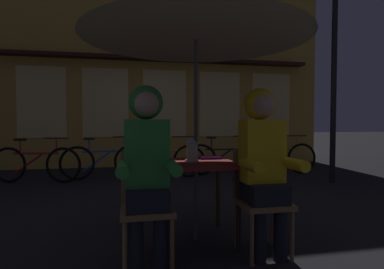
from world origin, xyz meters
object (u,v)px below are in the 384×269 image
(lantern, at_px, (192,149))
(bicycle_second, at_px, (104,161))
(bicycle_nearest, at_px, (36,164))
(cafe_table, at_px, (196,173))
(street_lamp, at_px, (335,35))
(patio_umbrella, at_px, (196,19))
(book, at_px, (210,158))
(chair_right, at_px, (260,195))
(bicycle_fourth, at_px, (225,159))
(bicycle_third, at_px, (164,160))
(chair_left, at_px, (147,200))
(person_left_hooded, at_px, (147,156))
(bicycle_fifth, at_px, (279,158))
(person_right_hooded, at_px, (263,154))

(lantern, xyz_separation_m, bicycle_second, (-1.06, 3.49, -0.51))
(bicycle_nearest, bearing_deg, cafe_table, -55.22)
(lantern, distance_m, street_lamp, 4.29)
(patio_umbrella, bearing_deg, street_lamp, 36.11)
(patio_umbrella, height_order, book, patio_umbrella)
(chair_right, height_order, bicycle_fourth, chair_right)
(bicycle_nearest, relative_size, bicycle_third, 0.99)
(patio_umbrella, xyz_separation_m, bicycle_nearest, (-2.30, 3.32, -1.71))
(bicycle_second, xyz_separation_m, bicycle_third, (1.17, -0.10, 0.00))
(chair_left, relative_size, street_lamp, 0.22)
(bicycle_third, bearing_deg, chair_right, -83.91)
(street_lamp, xyz_separation_m, bicycle_second, (-4.20, 1.24, -2.37))
(cafe_table, xyz_separation_m, street_lamp, (3.10, 2.26, 2.08))
(person_left_hooded, height_order, bicycle_fifth, person_left_hooded)
(patio_umbrella, xyz_separation_m, street_lamp, (3.10, 2.26, 0.66))
(lantern, xyz_separation_m, person_right_hooded, (0.52, -0.44, -0.01))
(chair_left, bearing_deg, street_lamp, 36.30)
(chair_left, distance_m, bicycle_third, 3.81)
(bicycle_fifth, bearing_deg, book, -127.52)
(lantern, distance_m, bicycle_third, 3.43)
(person_left_hooded, xyz_separation_m, bicycle_second, (-0.61, 3.92, -0.50))
(person_right_hooded, distance_m, street_lamp, 4.20)
(bicycle_fourth, relative_size, book, 8.28)
(lantern, xyz_separation_m, bicycle_nearest, (-2.27, 3.30, -0.51))
(person_right_hooded, bearing_deg, lantern, 139.75)
(patio_umbrella, distance_m, bicycle_fourth, 4.06)
(person_right_hooded, height_order, bicycle_fourth, person_right_hooded)
(bicycle_fourth, bearing_deg, bicycle_nearest, -178.50)
(lantern, relative_size, person_left_hooded, 0.17)
(cafe_table, bearing_deg, bicycle_third, 88.68)
(bicycle_fifth, bearing_deg, chair_right, -119.64)
(bicycle_fifth, bearing_deg, patio_umbrella, -127.85)
(street_lamp, bearing_deg, patio_umbrella, -143.89)
(patio_umbrella, distance_m, person_left_hooded, 1.37)
(chair_left, bearing_deg, chair_right, 0.00)
(chair_right, height_order, person_left_hooded, person_left_hooded)
(person_left_hooded, height_order, bicycle_second, person_left_hooded)
(bicycle_nearest, bearing_deg, chair_left, -63.68)
(bicycle_second, height_order, bicycle_fifth, same)
(person_right_hooded, xyz_separation_m, bicycle_second, (-1.57, 3.92, -0.50))
(chair_right, xyz_separation_m, bicycle_second, (-1.57, 3.87, -0.14))
(street_lamp, bearing_deg, chair_right, -134.90)
(cafe_table, xyz_separation_m, bicycle_nearest, (-2.30, 3.32, -0.29))
(lantern, bearing_deg, person_left_hooded, -135.45)
(lantern, height_order, chair_left, lantern)
(cafe_table, height_order, lantern, lantern)
(patio_umbrella, height_order, bicycle_third, patio_umbrella)
(bicycle_third, distance_m, bicycle_fourth, 1.29)
(cafe_table, xyz_separation_m, patio_umbrella, (0.00, 0.00, 1.42))
(bicycle_third, height_order, book, bicycle_third)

